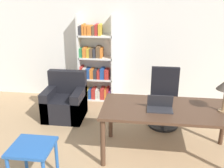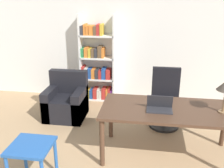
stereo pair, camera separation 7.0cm
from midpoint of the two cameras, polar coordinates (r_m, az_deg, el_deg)
wall_back at (r=5.62m, az=6.51°, el=9.76°), size 8.00×0.06×2.70m
desk at (r=3.80m, az=12.69°, el=-6.39°), size 1.89×0.90×0.75m
laptop at (r=3.68m, az=10.85°, el=-4.94°), size 0.35×0.21×0.21m
office_chair at (r=4.77m, az=11.87°, el=-3.68°), size 0.54×0.54×1.04m
side_table_blue at (r=3.43m, az=-16.54°, el=-14.01°), size 0.50×0.50×0.55m
armchair at (r=5.08m, az=-9.54°, el=-3.97°), size 0.73×0.68×0.87m
bookshelf at (r=5.66m, az=-3.06°, el=4.11°), size 0.75×0.28×1.87m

